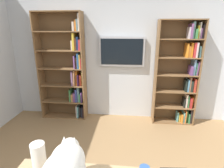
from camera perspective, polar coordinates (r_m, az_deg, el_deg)
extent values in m
cube|color=silver|center=(3.61, 1.98, 9.80)|extent=(4.52, 0.06, 2.70)
cube|color=brown|center=(3.70, 25.64, 2.61)|extent=(0.02, 0.28, 1.98)
cube|color=brown|center=(3.51, 13.74, 3.13)|extent=(0.02, 0.28, 1.98)
cube|color=brown|center=(3.71, 19.38, 3.39)|extent=(0.79, 0.01, 1.98)
cube|color=brown|center=(3.93, 18.39, -11.08)|extent=(0.75, 0.27, 0.02)
cube|color=brown|center=(3.79, 18.85, -6.72)|extent=(0.75, 0.27, 0.02)
cube|color=brown|center=(3.68, 19.34, -2.05)|extent=(0.75, 0.27, 0.02)
cube|color=brown|center=(3.59, 19.85, 2.88)|extent=(0.75, 0.27, 0.02)
cube|color=brown|center=(3.53, 20.38, 8.02)|extent=(0.75, 0.27, 0.02)
cube|color=brown|center=(3.50, 20.95, 13.30)|extent=(0.75, 0.27, 0.02)
cube|color=brown|center=(3.50, 21.54, 18.62)|extent=(0.75, 0.27, 0.02)
cube|color=#2A2426|center=(3.96, 23.62, -9.05)|extent=(0.03, 0.22, 0.28)
cube|color=#3B7C4D|center=(3.95, 23.18, -9.76)|extent=(0.03, 0.19, 0.19)
cube|color=#38753E|center=(3.94, 22.68, -9.33)|extent=(0.04, 0.13, 0.25)
cube|color=orange|center=(3.94, 22.15, -9.22)|extent=(0.02, 0.23, 0.25)
cube|color=#5B9F9B|center=(3.93, 21.73, -9.49)|extent=(0.03, 0.20, 0.22)
cube|color=orange|center=(3.92, 21.23, -9.87)|extent=(0.03, 0.20, 0.17)
cube|color=gold|center=(3.93, 20.62, -9.84)|extent=(0.03, 0.12, 0.16)
cube|color=#5DA1A0|center=(3.91, 20.09, -9.57)|extent=(0.03, 0.15, 0.20)
cube|color=orange|center=(3.85, 24.11, -5.10)|extent=(0.02, 0.15, 0.21)
cube|color=#AF2929|center=(3.83, 23.63, -5.22)|extent=(0.04, 0.23, 0.20)
cube|color=#357F4A|center=(3.82, 23.07, -5.01)|extent=(0.03, 0.15, 0.23)
cube|color=beige|center=(3.79, 22.60, -4.84)|extent=(0.03, 0.15, 0.26)
cube|color=black|center=(3.80, 21.99, -5.32)|extent=(0.02, 0.18, 0.18)
cube|color=#C23F2D|center=(3.73, 24.71, -0.16)|extent=(0.04, 0.20, 0.26)
cube|color=#212A24|center=(3.71, 23.99, -0.53)|extent=(0.04, 0.16, 0.21)
cube|color=#A16A4D|center=(3.71, 23.45, 0.04)|extent=(0.02, 0.19, 0.27)
cube|color=#5991B3|center=(3.69, 23.00, -0.26)|extent=(0.03, 0.18, 0.24)
cube|color=black|center=(3.68, 22.43, -0.39)|extent=(0.04, 0.16, 0.22)
cube|color=#73467A|center=(3.66, 25.43, 4.68)|extent=(0.04, 0.20, 0.25)
cube|color=#347352|center=(3.66, 25.05, 4.58)|extent=(0.02, 0.19, 0.23)
cube|color=#668EAF|center=(3.64, 24.55, 5.05)|extent=(0.04, 0.21, 0.29)
cube|color=#724681|center=(3.63, 23.85, 4.09)|extent=(0.04, 0.22, 0.17)
cube|color=#5C95A0|center=(3.62, 25.98, 9.35)|extent=(0.04, 0.18, 0.20)
cube|color=black|center=(3.60, 25.56, 9.10)|extent=(0.02, 0.18, 0.17)
cube|color=beige|center=(3.59, 25.19, 9.89)|extent=(0.03, 0.22, 0.26)
cube|color=#C03133|center=(3.57, 24.70, 9.88)|extent=(0.03, 0.19, 0.26)
cube|color=orange|center=(3.56, 24.02, 9.94)|extent=(0.03, 0.15, 0.25)
cube|color=orange|center=(3.56, 23.31, 9.60)|extent=(0.04, 0.17, 0.20)
cube|color=orange|center=(3.54, 22.73, 9.96)|extent=(0.03, 0.19, 0.24)
cube|color=black|center=(3.60, 26.81, 14.84)|extent=(0.02, 0.19, 0.25)
cube|color=#784678|center=(3.60, 26.31, 14.37)|extent=(0.02, 0.17, 0.18)
cube|color=beige|center=(3.57, 26.17, 15.14)|extent=(0.02, 0.13, 0.28)
cube|color=gold|center=(3.58, 25.55, 14.77)|extent=(0.03, 0.17, 0.22)
cube|color=#3E8646|center=(3.55, 25.03, 14.39)|extent=(0.03, 0.22, 0.17)
cube|color=#6CA0A0|center=(3.54, 24.47, 15.42)|extent=(0.03, 0.15, 0.28)
cube|color=#804E7F|center=(3.54, 23.83, 15.21)|extent=(0.03, 0.23, 0.25)
cube|color=silver|center=(3.52, 23.32, 14.83)|extent=(0.02, 0.18, 0.20)
cube|color=brown|center=(3.58, -9.03, 4.91)|extent=(0.02, 0.28, 2.13)
cube|color=brown|center=(3.91, -22.00, 4.90)|extent=(0.02, 0.28, 2.13)
cube|color=brown|center=(3.84, -15.08, 5.36)|extent=(0.93, 0.01, 2.13)
cube|color=brown|center=(4.06, -14.59, -9.75)|extent=(0.88, 0.27, 0.02)
cube|color=brown|center=(3.92, -14.97, -5.15)|extent=(0.88, 0.27, 0.02)
cube|color=brown|center=(3.81, -15.38, -0.24)|extent=(0.88, 0.27, 0.02)
cube|color=brown|center=(3.72, -15.80, 4.93)|extent=(0.88, 0.27, 0.02)
cube|color=brown|center=(3.67, -16.25, 10.31)|extent=(0.88, 0.27, 0.02)
cube|color=brown|center=(3.64, -16.72, 15.79)|extent=(0.88, 0.27, 0.02)
cube|color=brown|center=(3.66, -17.22, 21.29)|extent=(0.88, 0.27, 0.02)
cube|color=black|center=(3.89, -8.86, -8.43)|extent=(0.03, 0.23, 0.25)
cube|color=#23252F|center=(3.89, -9.48, -8.68)|extent=(0.03, 0.14, 0.22)
cube|color=#292325|center=(3.91, -9.98, -8.43)|extent=(0.02, 0.18, 0.24)
cube|color=#619A9D|center=(3.92, -10.54, -8.34)|extent=(0.04, 0.24, 0.25)
cube|color=beige|center=(3.91, -11.00, -8.32)|extent=(0.02, 0.19, 0.26)
cube|color=black|center=(3.74, -9.16, -3.31)|extent=(0.03, 0.12, 0.30)
cube|color=#6F428E|center=(3.75, -9.50, -3.93)|extent=(0.02, 0.21, 0.21)
cube|color=#3B8647|center=(3.76, -10.00, -4.16)|extent=(0.03, 0.17, 0.18)
cube|color=#6CA0A7|center=(3.77, -10.43, -3.06)|extent=(0.03, 0.19, 0.31)
cube|color=#39468A|center=(3.77, -11.15, -3.46)|extent=(0.04, 0.17, 0.27)
cube|color=#75417D|center=(3.81, -11.69, -3.86)|extent=(0.04, 0.20, 0.19)
cube|color=#9F7246|center=(3.82, -12.37, -4.09)|extent=(0.04, 0.19, 0.17)
cube|color=#3E8649|center=(3.83, -12.92, -3.33)|extent=(0.03, 0.21, 0.26)
cube|color=gold|center=(3.64, -9.32, 1.78)|extent=(0.03, 0.15, 0.27)
cube|color=#B43926|center=(3.65, -9.86, 1.36)|extent=(0.04, 0.16, 0.22)
cube|color=#29122F|center=(3.65, -10.57, 1.32)|extent=(0.03, 0.19, 0.22)
cube|color=orange|center=(3.67, -11.14, 2.05)|extent=(0.04, 0.13, 0.30)
cube|color=#A36C4A|center=(3.68, -11.73, 2.06)|extent=(0.05, 0.21, 0.31)
cube|color=slate|center=(3.67, -12.42, 1.92)|extent=(0.03, 0.18, 0.30)
cube|color=red|center=(3.56, -9.63, 6.58)|extent=(0.02, 0.22, 0.20)
cube|color=gold|center=(3.56, -10.00, 7.19)|extent=(0.02, 0.21, 0.27)
cube|color=#26558A|center=(3.57, -10.50, 7.41)|extent=(0.04, 0.23, 0.30)
cube|color=orange|center=(3.60, -11.06, 6.70)|extent=(0.02, 0.14, 0.21)
cube|color=#7C4F8E|center=(3.59, -11.60, 6.97)|extent=(0.02, 0.23, 0.25)
cube|color=#C03536|center=(3.51, -10.08, 12.24)|extent=(0.05, 0.18, 0.20)
cube|color=#294792|center=(3.53, -10.81, 12.63)|extent=(0.04, 0.14, 0.25)
cube|color=#A46246|center=(3.54, -11.33, 12.38)|extent=(0.02, 0.15, 0.22)
cube|color=gold|center=(3.54, -11.93, 13.14)|extent=(0.04, 0.22, 0.32)
cube|color=beige|center=(3.55, -12.49, 12.01)|extent=(0.03, 0.15, 0.18)
cube|color=silver|center=(3.51, -10.34, 18.86)|extent=(0.03, 0.17, 0.31)
cube|color=#68919D|center=(3.50, -10.98, 18.03)|extent=(0.03, 0.13, 0.21)
cube|color=orange|center=(3.53, -11.45, 17.93)|extent=(0.03, 0.13, 0.20)
cube|color=beige|center=(3.54, -12.18, 17.60)|extent=(0.04, 0.12, 0.17)
cube|color=#B7B7BC|center=(3.52, 3.14, 10.30)|extent=(0.88, 0.06, 0.56)
cube|color=black|center=(3.49, 3.11, 10.24)|extent=(0.81, 0.01, 0.49)
ellipsoid|color=white|center=(1.36, -13.93, -22.85)|extent=(0.23, 0.25, 0.26)
sphere|color=white|center=(1.36, -13.31, -19.13)|extent=(0.13, 0.13, 0.13)
cone|color=white|center=(1.32, -11.88, -17.58)|extent=(0.06, 0.06, 0.07)
cone|color=white|center=(1.34, -15.01, -17.19)|extent=(0.06, 0.06, 0.07)
cone|color=beige|center=(1.32, -11.95, -17.91)|extent=(0.03, 0.03, 0.05)
cone|color=beige|center=(1.34, -15.09, -17.50)|extent=(0.03, 0.03, 0.05)
cylinder|color=white|center=(1.62, -22.42, -20.77)|extent=(0.11, 0.11, 0.24)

